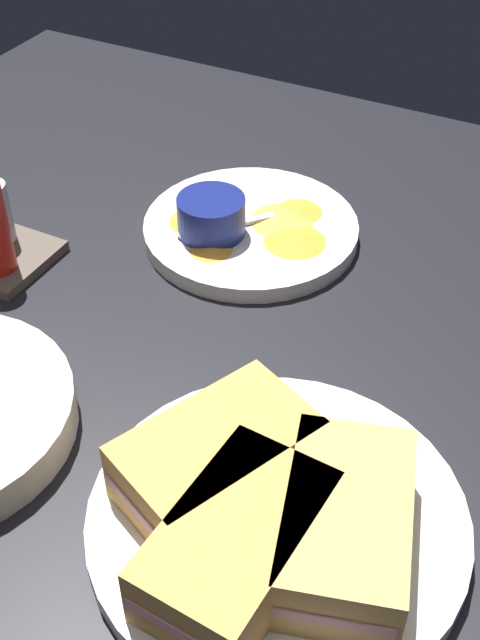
{
  "coord_description": "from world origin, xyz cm",
  "views": [
    {
      "loc": [
        -37.85,
        -24.57,
        46.94
      ],
      "look_at": [
        7.29,
        -1.31,
        3.0
      ],
      "focal_mm": 46.53,
      "sensor_mm": 36.0,
      "label": 1
    }
  ],
  "objects_px": {
    "sandwich_half_near": "(217,458)",
    "sandwich_half_extra": "(346,525)",
    "spoon_by_dark_ramekin": "(292,504)",
    "plate_chips_companion": "(251,230)",
    "sandwich_half_far": "(238,545)",
    "ramekin_dark_sauce": "(350,547)",
    "plate_sandwich_main": "(278,520)",
    "ramekin_light_gravy": "(211,214)",
    "spoon_by_gravy_ramekin": "(206,229)"
  },
  "relations": [
    {
      "from": "ramekin_dark_sauce",
      "to": "plate_chips_companion",
      "type": "xyz_separation_m",
      "value": [
        0.31,
        0.22,
        -0.03
      ]
    },
    {
      "from": "sandwich_half_extra",
      "to": "spoon_by_dark_ramekin",
      "type": "xyz_separation_m",
      "value": [
        0.01,
        0.04,
        -0.02
      ]
    },
    {
      "from": "sandwich_half_far",
      "to": "ramekin_dark_sauce",
      "type": "bearing_deg",
      "value": -61.2
    },
    {
      "from": "sandwich_half_near",
      "to": "sandwich_half_extra",
      "type": "bearing_deg",
      "value": -96.06
    },
    {
      "from": "plate_chips_companion",
      "to": "sandwich_half_far",
      "type": "bearing_deg",
      "value": -154.55
    },
    {
      "from": "plate_sandwich_main",
      "to": "plate_chips_companion",
      "type": "height_order",
      "value": "same"
    },
    {
      "from": "plate_chips_companion",
      "to": "spoon_by_gravy_ramekin",
      "type": "distance_m",
      "value": 0.05
    },
    {
      "from": "sandwich_half_far",
      "to": "spoon_by_dark_ramekin",
      "type": "relative_size",
      "value": 1.44
    },
    {
      "from": "spoon_by_dark_ramekin",
      "to": "plate_chips_companion",
      "type": "height_order",
      "value": "spoon_by_dark_ramekin"
    },
    {
      "from": "sandwich_half_extra",
      "to": "plate_chips_companion",
      "type": "height_order",
      "value": "sandwich_half_extra"
    },
    {
      "from": "sandwich_half_extra",
      "to": "spoon_by_gravy_ramekin",
      "type": "relative_size",
      "value": 1.75
    },
    {
      "from": "sandwich_half_far",
      "to": "plate_sandwich_main",
      "type": "bearing_deg",
      "value": -6.06
    },
    {
      "from": "spoon_by_gravy_ramekin",
      "to": "ramekin_light_gravy",
      "type": "bearing_deg",
      "value": -54.55
    },
    {
      "from": "plate_sandwich_main",
      "to": "spoon_by_dark_ramekin",
      "type": "bearing_deg",
      "value": -34.5
    },
    {
      "from": "spoon_by_dark_ramekin",
      "to": "ramekin_light_gravy",
      "type": "relative_size",
      "value": 1.48
    },
    {
      "from": "ramekin_dark_sauce",
      "to": "spoon_by_gravy_ramekin",
      "type": "xyz_separation_m",
      "value": [
        0.28,
        0.25,
        -0.02
      ]
    },
    {
      "from": "sandwich_half_near",
      "to": "spoon_by_dark_ramekin",
      "type": "bearing_deg",
      "value": -86.06
    },
    {
      "from": "plate_sandwich_main",
      "to": "ramekin_light_gravy",
      "type": "distance_m",
      "value": 0.33
    },
    {
      "from": "sandwich_half_extra",
      "to": "spoon_by_dark_ramekin",
      "type": "relative_size",
      "value": 1.54
    },
    {
      "from": "ramekin_dark_sauce",
      "to": "plate_chips_companion",
      "type": "height_order",
      "value": "ramekin_dark_sauce"
    },
    {
      "from": "sandwich_half_extra",
      "to": "plate_chips_companion",
      "type": "distance_m",
      "value": 0.37
    },
    {
      "from": "sandwich_half_extra",
      "to": "ramekin_dark_sauce",
      "type": "bearing_deg",
      "value": -143.58
    },
    {
      "from": "plate_sandwich_main",
      "to": "ramekin_light_gravy",
      "type": "bearing_deg",
      "value": 36.41
    },
    {
      "from": "plate_sandwich_main",
      "to": "ramekin_light_gravy",
      "type": "relative_size",
      "value": 3.94
    },
    {
      "from": "sandwich_half_far",
      "to": "sandwich_half_extra",
      "type": "xyz_separation_m",
      "value": [
        0.04,
        -0.05,
        0.0
      ]
    },
    {
      "from": "sandwich_half_far",
      "to": "spoon_by_gravy_ramekin",
      "type": "xyz_separation_m",
      "value": [
        0.31,
        0.19,
        -0.02
      ]
    },
    {
      "from": "plate_sandwich_main",
      "to": "sandwich_half_far",
      "type": "bearing_deg",
      "value": 173.94
    },
    {
      "from": "plate_sandwich_main",
      "to": "spoon_by_gravy_ramekin",
      "type": "relative_size",
      "value": 3.03
    },
    {
      "from": "plate_chips_companion",
      "to": "plate_sandwich_main",
      "type": "bearing_deg",
      "value": -150.29
    },
    {
      "from": "plate_sandwich_main",
      "to": "spoon_by_dark_ramekin",
      "type": "relative_size",
      "value": 2.67
    },
    {
      "from": "sandwich_half_extra",
      "to": "sandwich_half_near",
      "type": "bearing_deg",
      "value": 83.94
    },
    {
      "from": "plate_chips_companion",
      "to": "sandwich_half_extra",
      "type": "bearing_deg",
      "value": -144.21
    },
    {
      "from": "sandwich_half_far",
      "to": "spoon_by_dark_ramekin",
      "type": "height_order",
      "value": "sandwich_half_far"
    },
    {
      "from": "plate_sandwich_main",
      "to": "plate_chips_companion",
      "type": "bearing_deg",
      "value": 29.71
    },
    {
      "from": "ramekin_dark_sauce",
      "to": "plate_chips_companion",
      "type": "distance_m",
      "value": 0.38
    },
    {
      "from": "plate_chips_companion",
      "to": "spoon_by_gravy_ramekin",
      "type": "height_order",
      "value": "spoon_by_gravy_ramekin"
    },
    {
      "from": "spoon_by_gravy_ramekin",
      "to": "sandwich_half_extra",
      "type": "bearing_deg",
      "value": -137.14
    },
    {
      "from": "sandwich_half_far",
      "to": "ramekin_dark_sauce",
      "type": "distance_m",
      "value": 0.07
    },
    {
      "from": "plate_sandwich_main",
      "to": "sandwich_half_near",
      "type": "height_order",
      "value": "sandwich_half_near"
    },
    {
      "from": "ramekin_dark_sauce",
      "to": "spoon_by_dark_ramekin",
      "type": "xyz_separation_m",
      "value": [
        0.02,
        0.05,
        -0.02
      ]
    },
    {
      "from": "ramekin_dark_sauce",
      "to": "spoon_by_gravy_ramekin",
      "type": "distance_m",
      "value": 0.37
    },
    {
      "from": "sandwich_half_extra",
      "to": "spoon_by_gravy_ramekin",
      "type": "distance_m",
      "value": 0.36
    },
    {
      "from": "sandwich_half_far",
      "to": "spoon_by_dark_ramekin",
      "type": "distance_m",
      "value": 0.06
    },
    {
      "from": "sandwich_half_extra",
      "to": "plate_chips_companion",
      "type": "relative_size",
      "value": 0.7
    },
    {
      "from": "sandwich_half_near",
      "to": "ramekin_light_gravy",
      "type": "distance_m",
      "value": 0.3
    },
    {
      "from": "spoon_by_dark_ramekin",
      "to": "plate_chips_companion",
      "type": "xyz_separation_m",
      "value": [
        0.29,
        0.17,
        -0.01
      ]
    },
    {
      "from": "spoon_by_dark_ramekin",
      "to": "ramekin_light_gravy",
      "type": "distance_m",
      "value": 0.32
    },
    {
      "from": "sandwich_half_near",
      "to": "spoon_by_dark_ramekin",
      "type": "relative_size",
      "value": 1.57
    },
    {
      "from": "sandwich_half_extra",
      "to": "spoon_by_dark_ramekin",
      "type": "height_order",
      "value": "sandwich_half_extra"
    },
    {
      "from": "ramekin_light_gravy",
      "to": "ramekin_dark_sauce",
      "type": "bearing_deg",
      "value": -138.12
    }
  ]
}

